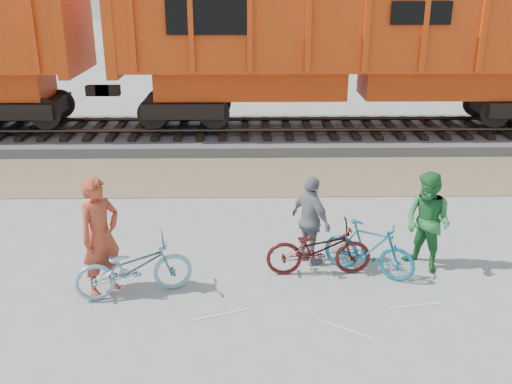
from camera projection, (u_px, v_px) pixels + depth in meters
ground at (284, 287)px, 9.27m from camera, size 120.00×120.00×0.00m
gravel_strip at (271, 176)px, 14.41m from camera, size 120.00×3.00×0.02m
ballast_bed at (266, 135)px, 17.63m from camera, size 120.00×4.00×0.30m
track at (266, 125)px, 17.52m from camera, size 120.00×2.60×0.24m
hopper_car_center at (355, 40)px, 16.66m from camera, size 14.00×3.13×4.65m
bicycle_blue at (134, 267)px, 8.90m from camera, size 1.93×1.12×0.96m
bicycle_teal at (369, 249)px, 9.50m from camera, size 1.58×1.16×0.94m
bicycle_maroon at (319, 249)px, 9.53m from camera, size 1.77×0.65×0.92m
person_solo at (100, 236)px, 8.81m from camera, size 0.80×0.84×1.93m
person_man at (428, 222)px, 9.57m from camera, size 1.03×1.06×1.73m
person_woman at (311, 221)px, 9.78m from camera, size 0.85×0.99×1.60m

